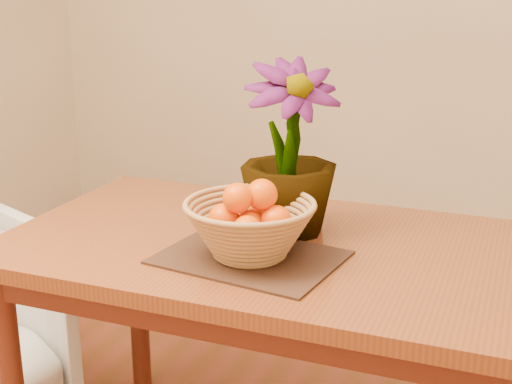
% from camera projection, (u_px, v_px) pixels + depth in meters
% --- Properties ---
extents(table, '(1.40, 0.80, 0.75)m').
position_uv_depth(table, '(278.00, 274.00, 1.84)').
color(table, brown).
rests_on(table, floor).
extents(placemat, '(0.45, 0.37, 0.01)m').
position_uv_depth(placemat, '(250.00, 257.00, 1.70)').
color(placemat, '#361D13').
rests_on(placemat, table).
extents(wicker_basket, '(0.32, 0.32, 0.13)m').
position_uv_depth(wicker_basket, '(250.00, 231.00, 1.69)').
color(wicker_basket, '#B47B4B').
rests_on(wicker_basket, placemat).
extents(orange_pile, '(0.19, 0.19, 0.13)m').
position_uv_depth(orange_pile, '(250.00, 213.00, 1.67)').
color(orange_pile, '#EC5703').
rests_on(orange_pile, wicker_basket).
extents(potted_plant, '(0.35, 0.35, 0.45)m').
position_uv_depth(potted_plant, '(289.00, 149.00, 1.82)').
color(potted_plant, '#194313').
rests_on(potted_plant, table).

